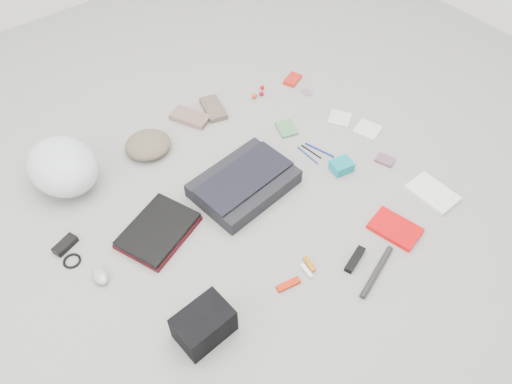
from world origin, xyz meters
TOP-DOWN VIEW (x-y plane):
  - ground_plane at (0.00, 0.00)m, footprint 4.00×4.00m
  - messenger_bag at (-0.00, 0.08)m, footprint 0.46×0.35m
  - bag_flap at (-0.00, 0.08)m, footprint 0.45×0.24m
  - laptop_sleeve at (-0.43, 0.10)m, footprint 0.37×0.33m
  - laptop at (-0.43, 0.10)m, footprint 0.36×0.32m
  - bike_helmet at (-0.60, 0.60)m, footprint 0.33×0.39m
  - beanie at (-0.22, 0.55)m, footprint 0.27×0.26m
  - mitten_left at (0.06, 0.62)m, footprint 0.17×0.21m
  - mitten_right at (0.19, 0.60)m, footprint 0.14×0.20m
  - power_brick at (-0.76, 0.28)m, footprint 0.11×0.08m
  - cable_coil at (-0.77, 0.20)m, footprint 0.09×0.09m
  - mouse at (-0.72, 0.06)m, footprint 0.06×0.09m
  - camera_bag at (-0.52, -0.37)m, footprint 0.21×0.15m
  - multitool at (-0.17, -0.41)m, footprint 0.10×0.04m
  - toiletry_tube_white at (-0.07, -0.41)m, footprint 0.03×0.07m
  - toiletry_tube_orange at (-0.04, -0.39)m, footprint 0.03×0.07m
  - u_lock at (0.11, -0.49)m, footprint 0.13×0.07m
  - bike_pump at (0.14, -0.58)m, footprint 0.26×0.11m
  - book_red at (0.35, -0.49)m, footprint 0.18×0.23m
  - book_white at (0.63, -0.46)m, footprint 0.14×0.21m
  - notepad at (0.40, 0.26)m, footprint 0.12×0.13m
  - pen_blue at (0.36, 0.06)m, footprint 0.01×0.14m
  - pen_black at (0.39, 0.07)m, footprint 0.02×0.12m
  - pen_navy at (0.42, 0.05)m, footprint 0.05×0.15m
  - accordion_wallet at (0.42, -0.10)m, footprint 0.11×0.09m
  - card_deck at (0.62, -0.19)m, footprint 0.08×0.10m
  - napkin_top at (0.66, 0.15)m, footprint 0.15×0.15m
  - napkin_bottom at (0.71, 0.01)m, footprint 0.15×0.15m
  - lollipop_a at (0.42, 0.55)m, footprint 0.03×0.03m
  - lollipop_b at (0.46, 0.54)m, footprint 0.03×0.03m
  - lollipop_c at (0.50, 0.58)m, footprint 0.03×0.03m
  - altoids_tin at (0.67, 0.53)m, footprint 0.12×0.10m
  - stamp_sheet at (0.67, 0.41)m, footprint 0.06×0.06m

SIDE VIEW (x-z plane):
  - ground_plane at x=0.00m, z-range 0.00..0.00m
  - stamp_sheet at x=0.67m, z-range 0.00..0.00m
  - napkin_top at x=0.66m, z-range 0.00..0.01m
  - napkin_bottom at x=0.71m, z-range 0.00..0.01m
  - pen_black at x=0.39m, z-range 0.00..0.01m
  - pen_blue at x=0.36m, z-range 0.00..0.01m
  - pen_navy at x=0.42m, z-range 0.00..0.01m
  - cable_coil at x=-0.77m, z-range 0.00..0.01m
  - notepad at x=0.40m, z-range 0.00..0.01m
  - multitool at x=-0.17m, z-range 0.00..0.01m
  - card_deck at x=0.62m, z-range 0.00..0.02m
  - toiletry_tube_white at x=-0.07m, z-range 0.00..0.02m
  - toiletry_tube_orange at x=-0.04m, z-range 0.00..0.02m
  - book_red at x=0.35m, z-range 0.00..0.02m
  - laptop_sleeve at x=-0.43m, z-range 0.00..0.02m
  - book_white at x=0.63m, z-range 0.00..0.02m
  - altoids_tin at x=0.67m, z-range 0.00..0.02m
  - lollipop_c at x=0.50m, z-range 0.00..0.02m
  - bike_pump at x=0.14m, z-range 0.00..0.02m
  - lollipop_b at x=0.46m, z-range 0.00..0.02m
  - u_lock at x=0.11m, z-range 0.00..0.03m
  - mitten_right at x=0.19m, z-range 0.00..0.03m
  - power_brick at x=-0.76m, z-range 0.00..0.03m
  - mitten_left at x=0.06m, z-range 0.00..0.03m
  - lollipop_a at x=0.42m, z-range 0.00..0.03m
  - mouse at x=-0.72m, z-range 0.00..0.03m
  - accordion_wallet at x=0.42m, z-range 0.00..0.05m
  - laptop at x=-0.43m, z-range 0.02..0.04m
  - messenger_bag at x=0.00m, z-range 0.00..0.07m
  - beanie at x=-0.22m, z-range 0.00..0.08m
  - camera_bag at x=-0.52m, z-range 0.00..0.13m
  - bag_flap at x=0.00m, z-range 0.07..0.08m
  - bike_helmet at x=-0.60m, z-range 0.00..0.21m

